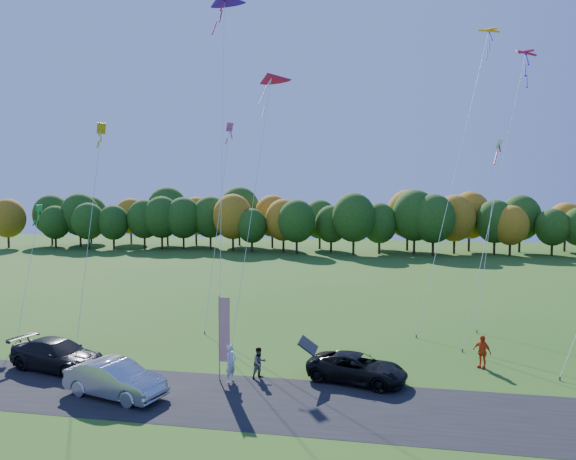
% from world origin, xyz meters
% --- Properties ---
extents(ground, '(160.00, 160.00, 0.00)m').
position_xyz_m(ground, '(0.00, 0.00, 0.00)').
color(ground, '#235015').
extents(asphalt_strip, '(90.00, 6.00, 0.01)m').
position_xyz_m(asphalt_strip, '(0.00, -4.00, 0.01)').
color(asphalt_strip, black).
rests_on(asphalt_strip, ground).
extents(tree_line, '(116.00, 12.00, 10.00)m').
position_xyz_m(tree_line, '(0.00, 55.00, 0.00)').
color(tree_line, '#1E4711').
rests_on(tree_line, ground).
extents(black_suv, '(5.32, 3.46, 1.36)m').
position_xyz_m(black_suv, '(4.72, -0.72, 0.68)').
color(black_suv, black).
rests_on(black_suv, ground).
extents(silver_sedan, '(5.17, 2.90, 1.61)m').
position_xyz_m(silver_sedan, '(-6.09, -4.62, 0.81)').
color(silver_sedan, '#B5B5BA').
rests_on(silver_sedan, ground).
extents(dark_truck_a, '(5.77, 3.33, 1.57)m').
position_xyz_m(dark_truck_a, '(-10.96, -1.80, 0.79)').
color(dark_truck_a, black).
rests_on(dark_truck_a, ground).
extents(person_tailgate_a, '(0.64, 0.79, 1.87)m').
position_xyz_m(person_tailgate_a, '(-1.41, -1.91, 0.93)').
color(person_tailgate_a, silver).
rests_on(person_tailgate_a, ground).
extents(person_tailgate_b, '(0.96, 0.96, 1.57)m').
position_xyz_m(person_tailgate_b, '(-0.15, -1.16, 0.78)').
color(person_tailgate_b, gray).
rests_on(person_tailgate_b, ground).
extents(person_east, '(1.06, 1.01, 1.77)m').
position_xyz_m(person_east, '(11.17, 2.50, 0.88)').
color(person_east, '#DF4415').
rests_on(person_east, ground).
extents(feather_flag, '(0.57, 0.07, 4.30)m').
position_xyz_m(feather_flag, '(-1.82, -1.80, 2.64)').
color(feather_flag, '#999999').
rests_on(feather_flag, ground).
extents(kite_delta_blue, '(4.51, 12.16, 26.52)m').
position_xyz_m(kite_delta_blue, '(-5.35, 9.33, 12.88)').
color(kite_delta_blue, '#4C3F33').
rests_on(kite_delta_blue, ground).
extents(kite_parafoil_orange, '(8.09, 13.34, 23.57)m').
position_xyz_m(kite_parafoil_orange, '(11.28, 14.16, 11.59)').
color(kite_parafoil_orange, '#4C3F33').
rests_on(kite_parafoil_orange, ground).
extents(kite_delta_red, '(2.89, 11.56, 19.91)m').
position_xyz_m(kite_delta_red, '(-2.83, 10.18, 12.11)').
color(kite_delta_red, '#4C3F33').
rests_on(kite_delta_red, ground).
extents(kite_parafoil_rainbow, '(5.75, 6.08, 19.01)m').
position_xyz_m(kite_parafoil_rainbow, '(12.79, 7.97, 9.44)').
color(kite_parafoil_rainbow, '#4C3F33').
rests_on(kite_parafoil_rainbow, ground).
extents(kite_diamond_yellow, '(1.89, 6.16, 14.49)m').
position_xyz_m(kite_diamond_yellow, '(-12.58, 4.18, 7.07)').
color(kite_diamond_yellow, '#4C3F33').
rests_on(kite_diamond_yellow, ground).
extents(kite_diamond_green, '(2.93, 6.36, 8.73)m').
position_xyz_m(kite_diamond_green, '(-17.97, 5.38, 4.22)').
color(kite_diamond_green, '#4C3F33').
rests_on(kite_diamond_green, ground).
extents(kite_diamond_white, '(3.31, 8.14, 13.94)m').
position_xyz_m(kite_diamond_white, '(13.49, 13.43, 6.72)').
color(kite_diamond_white, '#4C3F33').
rests_on(kite_diamond_white, ground).
extents(kite_diamond_pink, '(1.26, 8.76, 15.34)m').
position_xyz_m(kite_diamond_pink, '(-5.98, 10.31, 7.55)').
color(kite_diamond_pink, '#4C3F33').
rests_on(kite_diamond_pink, ground).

